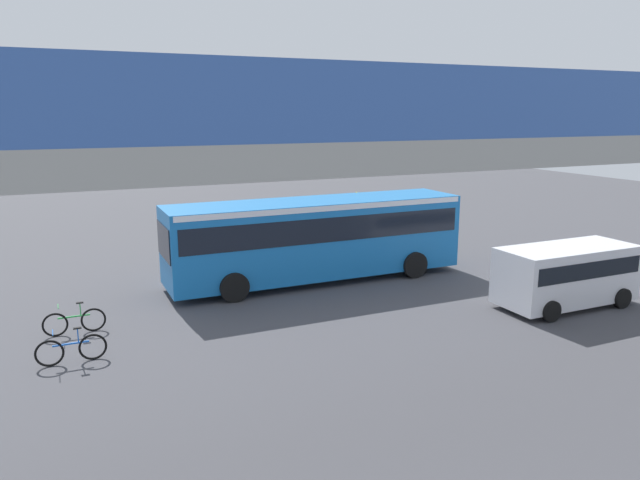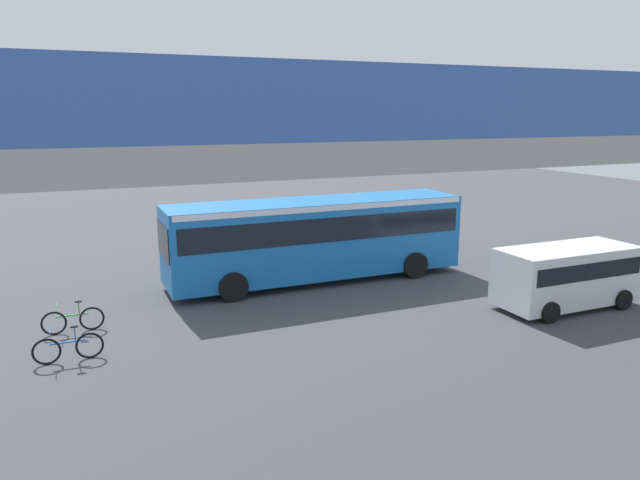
{
  "view_description": "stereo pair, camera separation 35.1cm",
  "coord_description": "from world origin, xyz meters",
  "px_view_note": "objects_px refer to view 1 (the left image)",
  "views": [
    {
      "loc": [
        10.45,
        21.1,
        6.45
      ],
      "look_at": [
        1.3,
        0.92,
        1.6
      ],
      "focal_mm": 33.05,
      "sensor_mm": 36.0,
      "label": 1
    },
    {
      "loc": [
        10.13,
        21.24,
        6.45
      ],
      "look_at": [
        1.3,
        0.92,
        1.6
      ],
      "focal_mm": 33.05,
      "sensor_mm": 36.0,
      "label": 2
    }
  ],
  "objects_px": {
    "parked_van": "(566,272)",
    "bicycle_green": "(75,322)",
    "pedestrian": "(194,247)",
    "city_bus": "(316,233)",
    "traffic_sign": "(359,212)",
    "bicycle_blue": "(71,350)"
  },
  "relations": [
    {
      "from": "parked_van",
      "to": "pedestrian",
      "type": "distance_m",
      "value": 14.48
    },
    {
      "from": "city_bus",
      "to": "traffic_sign",
      "type": "distance_m",
      "value": 5.03
    },
    {
      "from": "city_bus",
      "to": "bicycle_blue",
      "type": "bearing_deg",
      "value": 26.38
    },
    {
      "from": "parked_van",
      "to": "pedestrian",
      "type": "height_order",
      "value": "parked_van"
    },
    {
      "from": "city_bus",
      "to": "parked_van",
      "type": "height_order",
      "value": "city_bus"
    },
    {
      "from": "city_bus",
      "to": "bicycle_blue",
      "type": "distance_m",
      "value": 10.15
    },
    {
      "from": "bicycle_blue",
      "to": "pedestrian",
      "type": "distance_m",
      "value": 9.77
    },
    {
      "from": "traffic_sign",
      "to": "bicycle_green",
      "type": "bearing_deg",
      "value": 24.45
    },
    {
      "from": "city_bus",
      "to": "pedestrian",
      "type": "bearing_deg",
      "value": -44.67
    },
    {
      "from": "parked_van",
      "to": "bicycle_blue",
      "type": "height_order",
      "value": "parked_van"
    },
    {
      "from": "city_bus",
      "to": "traffic_sign",
      "type": "relative_size",
      "value": 4.12
    },
    {
      "from": "parked_van",
      "to": "bicycle_green",
      "type": "bearing_deg",
      "value": -14.88
    },
    {
      "from": "bicycle_green",
      "to": "bicycle_blue",
      "type": "bearing_deg",
      "value": 85.89
    },
    {
      "from": "city_bus",
      "to": "traffic_sign",
      "type": "bearing_deg",
      "value": -136.92
    },
    {
      "from": "bicycle_blue",
      "to": "traffic_sign",
      "type": "distance_m",
      "value": 15.0
    },
    {
      "from": "bicycle_green",
      "to": "traffic_sign",
      "type": "relative_size",
      "value": 0.63
    },
    {
      "from": "pedestrian",
      "to": "bicycle_green",
      "type": "bearing_deg",
      "value": 51.3
    },
    {
      "from": "bicycle_blue",
      "to": "traffic_sign",
      "type": "relative_size",
      "value": 0.63
    },
    {
      "from": "traffic_sign",
      "to": "bicycle_blue",
      "type": "bearing_deg",
      "value": 31.93
    },
    {
      "from": "city_bus",
      "to": "pedestrian",
      "type": "xyz_separation_m",
      "value": [
        3.92,
        -3.88,
        -1.0
      ]
    },
    {
      "from": "city_bus",
      "to": "bicycle_green",
      "type": "bearing_deg",
      "value": 14.31
    },
    {
      "from": "city_bus",
      "to": "pedestrian",
      "type": "relative_size",
      "value": 6.44
    }
  ]
}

